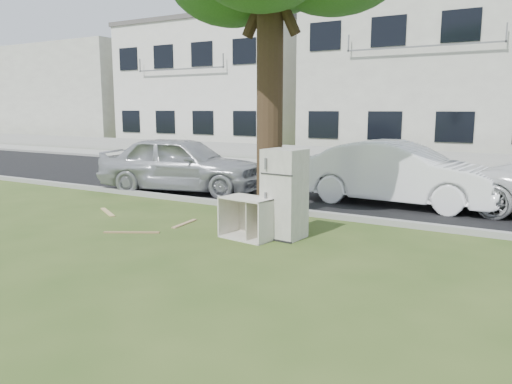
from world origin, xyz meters
The scene contains 16 objects.
ground centered at (0.00, 0.00, 0.00)m, with size 120.00×120.00×0.00m, color #324B1A.
road centered at (0.00, 6.00, 0.01)m, with size 120.00×7.00×0.01m, color black.
kerb_near centered at (0.00, 2.45, 0.00)m, with size 120.00×0.18×0.12m, color gray.
kerb_far centered at (0.00, 9.55, 0.00)m, with size 120.00×0.18×0.12m, color gray.
sidewalk centered at (0.00, 11.00, 0.01)m, with size 120.00×2.80×0.01m, color gray.
low_wall centered at (0.00, 12.60, 0.35)m, with size 120.00×0.15×0.70m, color gray.
townhouse_left centered at (-12.00, 17.50, 3.52)m, with size 10.20×8.16×7.04m.
townhouse_center centered at (0.00, 17.50, 3.72)m, with size 11.22×8.16×7.44m.
filler_left centered at (-26.00, 18.00, 3.20)m, with size 16.00×9.00×6.40m, color silver.
fridge centered at (0.62, 0.52, 0.80)m, with size 0.66×0.61×1.60m, color silver.
cabinet centered at (0.08, 0.15, 0.37)m, with size 0.96×0.59×0.75m, color silver.
plank_a centered at (-2.01, -0.64, 0.01)m, with size 1.05×0.09×0.02m, color olive.
plank_b centered at (-3.80, 0.44, 0.01)m, with size 1.01×0.10×0.02m, color tan.
plank_c centered at (-1.60, 0.43, 0.01)m, with size 0.82×0.09×0.02m, color tan.
car_center centered at (1.55, 4.69, 0.77)m, with size 1.63×4.67×1.54m, color white.
car_left centered at (-4.18, 3.57, 0.79)m, with size 1.86×4.61×1.57m, color #A2A4A9.
Camera 1 is at (4.63, -7.31, 2.31)m, focal length 35.00 mm.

